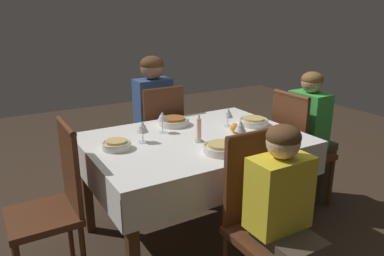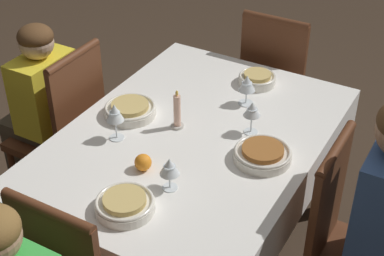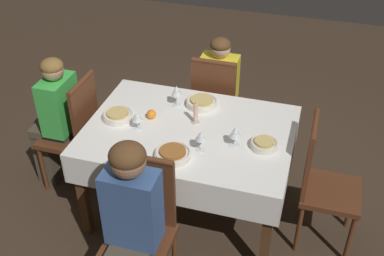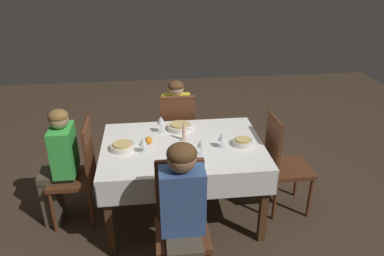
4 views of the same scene
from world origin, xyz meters
name	(u,v)px [view 2 (image 2 of 4)]	position (x,y,z in m)	size (l,w,h in m)	color
dining_table	(193,151)	(0.00, 0.00, 0.65)	(1.39, 1.00, 0.73)	white
chair_south	(348,246)	(-0.08, -0.71, 0.52)	(0.38, 0.38, 0.95)	#562D19
chair_north	(66,129)	(0.01, 0.71, 0.52)	(0.38, 0.38, 0.95)	#562D19
chair_east	(277,84)	(0.91, -0.02, 0.52)	(0.38, 0.38, 0.95)	#562D19
person_child_yellow	(38,111)	(0.01, 0.87, 0.57)	(0.30, 0.33, 1.04)	#4C4233
bowl_south	(263,154)	(-0.01, -0.32, 0.76)	(0.23, 0.23, 0.06)	silver
wine_glass_south	(252,110)	(0.14, -0.20, 0.84)	(0.07, 0.07, 0.15)	white
bowl_west	(125,204)	(-0.51, -0.02, 0.76)	(0.21, 0.21, 0.06)	silver
wine_glass_west	(169,167)	(-0.33, -0.09, 0.83)	(0.07, 0.07, 0.13)	white
bowl_north	(130,109)	(0.00, 0.31, 0.76)	(0.22, 0.22, 0.06)	silver
wine_glass_north	(115,114)	(-0.17, 0.26, 0.85)	(0.07, 0.07, 0.16)	white
bowl_east	(257,79)	(0.51, -0.06, 0.76)	(0.17, 0.17, 0.06)	silver
wine_glass_east	(247,84)	(0.33, -0.09, 0.83)	(0.08, 0.08, 0.14)	white
candle_centerpiece	(177,113)	(0.02, 0.09, 0.80)	(0.05, 0.05, 0.18)	beige
orange_fruit	(143,162)	(-0.29, 0.05, 0.77)	(0.07, 0.07, 0.07)	orange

